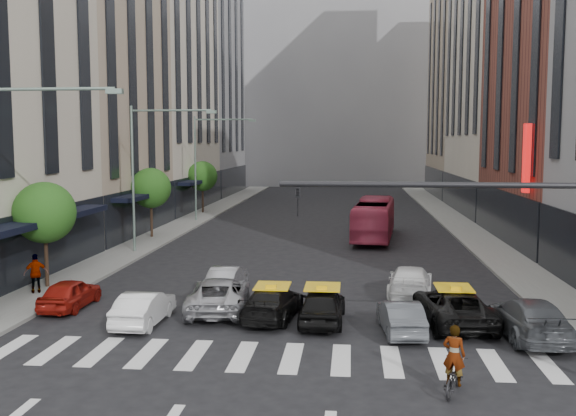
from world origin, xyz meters
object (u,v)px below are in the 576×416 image
(motorcycle, at_px, (453,377))
(taxi_left, at_px, (273,303))
(taxi_center, at_px, (322,305))
(streetlamp_mid, at_px, (148,159))
(car_red, at_px, (70,293))
(car_white_front, at_px, (144,308))
(bus, at_px, (374,219))
(pedestrian_far, at_px, (36,273))
(streetlamp_near, at_px, (11,170))
(streetlamp_far, at_px, (206,154))

(motorcycle, bearing_deg, taxi_left, -29.21)
(taxi_center, bearing_deg, streetlamp_mid, -49.70)
(car_red, xyz_separation_m, taxi_left, (8.63, -0.71, 0.01))
(car_white_front, xyz_separation_m, taxi_center, (6.78, 0.81, 0.06))
(bus, bearing_deg, streetlamp_mid, 33.38)
(taxi_center, bearing_deg, pedestrian_far, -11.54)
(streetlamp_near, distance_m, taxi_center, 12.68)
(streetlamp_far, xyz_separation_m, taxi_center, (11.45, -30.41, -5.20))
(streetlamp_near, relative_size, motorcycle, 5.14)
(streetlamp_near, bearing_deg, bus, 58.80)
(pedestrian_far, bearing_deg, motorcycle, 120.60)
(streetlamp_near, xyz_separation_m, streetlamp_far, (0.00, 32.00, 0.00))
(taxi_left, bearing_deg, pedestrian_far, -6.37)
(streetlamp_mid, distance_m, pedestrian_far, 12.41)
(car_red, distance_m, motorcycle, 16.46)
(streetlamp_mid, relative_size, pedestrian_far, 5.07)
(car_red, xyz_separation_m, car_white_front, (3.82, -1.98, 0.01))
(taxi_left, bearing_deg, car_white_front, 21.88)
(car_white_front, height_order, bus, bus)
(bus, height_order, pedestrian_far, bus)
(car_white_front, xyz_separation_m, bus, (9.49, 22.61, 0.81))
(car_white_front, bearing_deg, motorcycle, 153.13)
(taxi_center, relative_size, pedestrian_far, 2.32)
(taxi_center, bearing_deg, bus, -95.25)
(streetlamp_far, bearing_deg, taxi_center, -69.37)
(car_white_front, bearing_deg, streetlamp_near, 10.84)
(car_white_front, bearing_deg, bus, -111.39)
(taxi_left, bearing_deg, streetlamp_far, -65.39)
(pedestrian_far, bearing_deg, streetlamp_far, -123.16)
(streetlamp_far, bearing_deg, streetlamp_mid, -90.00)
(car_white_front, distance_m, taxi_left, 4.97)
(streetlamp_far, distance_m, taxi_left, 31.85)
(streetlamp_far, distance_m, taxi_center, 32.91)
(bus, bearing_deg, motorcycle, 98.29)
(taxi_left, relative_size, taxi_center, 1.08)
(streetlamp_mid, bearing_deg, bus, 27.54)
(bus, bearing_deg, taxi_left, 83.44)
(bus, bearing_deg, streetlamp_near, 64.64)
(streetlamp_near, xyz_separation_m, pedestrian_far, (-1.63, 4.70, -4.87))
(streetlamp_far, relative_size, bus, 0.86)
(streetlamp_mid, relative_size, car_red, 2.41)
(motorcycle, bearing_deg, streetlamp_near, 2.80)
(streetlamp_near, height_order, car_white_front, streetlamp_near)
(car_white_front, height_order, taxi_left, taxi_left)
(taxi_center, distance_m, pedestrian_far, 13.45)
(car_red, height_order, taxi_center, taxi_center)
(motorcycle, bearing_deg, taxi_center, -38.39)
(streetlamp_far, relative_size, motorcycle, 5.14)
(streetlamp_near, distance_m, car_white_front, 7.08)
(taxi_center, bearing_deg, taxi_left, -11.21)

